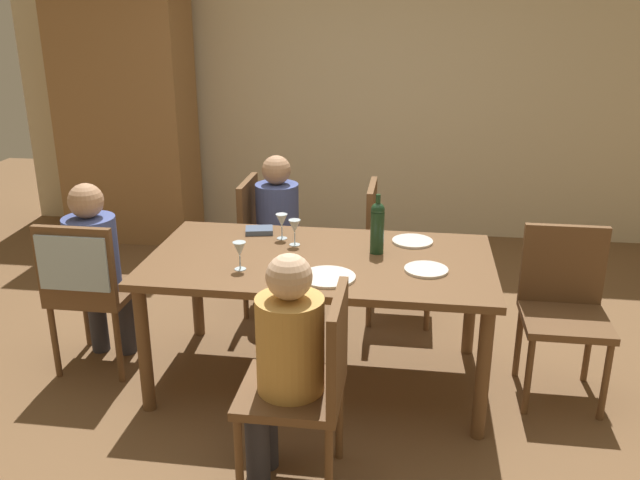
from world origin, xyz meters
The scene contains 20 objects.
ground_plane centered at (0.00, 0.00, 0.00)m, with size 10.00×10.00×0.00m, color brown.
rear_room_partition centered at (0.00, 2.70, 1.35)m, with size 6.40×0.12×2.70m, color beige.
armoire_cabinet centered at (-2.02, 2.25, 1.10)m, with size 1.18×0.62×2.18m.
dining_table centered at (0.00, 0.00, 0.66)m, with size 1.85×1.00×0.74m.
chair_left_end centered at (-1.30, -0.12, 0.59)m, with size 0.44×0.46×0.92m.
chair_near centered at (0.09, -0.88, 0.53)m, with size 0.44×0.44×0.92m.
chair_far_left centered at (-0.50, 0.88, 0.53)m, with size 0.44×0.44×0.92m.
chair_right_end centered at (1.30, 0.09, 0.53)m, with size 0.44×0.44×0.92m.
chair_far_right centered at (0.33, 0.88, 0.53)m, with size 0.44×0.44×0.92m.
person_woman_host centered at (-1.30, 0.03, 0.64)m, with size 0.29×0.34×1.10m.
person_man_bearded centered at (-0.03, -0.88, 0.64)m, with size 0.33×0.29×1.09m.
person_man_guest centered at (-0.39, 0.88, 0.64)m, with size 0.33×0.29×1.09m.
wine_bottle_tall_green centered at (0.30, 0.12, 0.90)m, with size 0.08×0.08×0.33m.
wine_glass_near_left centered at (-0.17, 0.17, 0.85)m, with size 0.07×0.07×0.15m.
wine_glass_centre centered at (-0.38, -0.22, 0.85)m, with size 0.07×0.07×0.15m.
wine_glass_near_right centered at (-0.26, 0.27, 0.85)m, with size 0.07×0.07×0.15m.
dinner_plate_host centered at (0.08, -0.28, 0.75)m, with size 0.28×0.28×0.01m, color silver.
dinner_plate_guest_left centered at (0.56, -0.11, 0.75)m, with size 0.22×0.22×0.01m, color silver.
dinner_plate_guest_right centered at (0.49, 0.31, 0.75)m, with size 0.23×0.23×0.01m, color silver.
folded_napkin centered at (-0.41, 0.35, 0.76)m, with size 0.16×0.12×0.03m, color #4C5B75.
Camera 1 is at (0.48, -3.35, 2.06)m, focal length 37.93 mm.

